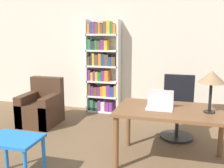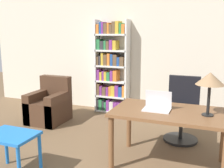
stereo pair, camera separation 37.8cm
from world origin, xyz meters
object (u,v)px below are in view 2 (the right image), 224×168
(table_lamp, at_px, (210,80))
(office_chair, at_px, (182,111))
(armchair, at_px, (49,107))
(bookshelf, at_px, (111,69))
(side_table_blue, at_px, (11,141))
(laptop, at_px, (157,106))
(desk, at_px, (170,119))

(table_lamp, distance_m, office_chair, 1.28)
(armchair, bearing_deg, bookshelf, 49.77)
(side_table_blue, distance_m, bookshelf, 2.95)
(table_lamp, bearing_deg, side_table_blue, -157.56)
(table_lamp, bearing_deg, laptop, 178.83)
(laptop, height_order, office_chair, office_chair)
(bookshelf, bearing_deg, office_chair, -31.37)
(office_chair, relative_size, armchair, 1.19)
(desk, xyz_separation_m, laptop, (-0.17, -0.01, 0.16))
(laptop, distance_m, side_table_blue, 1.87)
(table_lamp, height_order, office_chair, table_lamp)
(office_chair, xyz_separation_m, armchair, (-2.53, -0.05, -0.18))
(desk, xyz_separation_m, side_table_blue, (-1.75, -0.93, -0.21))
(table_lamp, distance_m, armchair, 3.20)
(desk, distance_m, laptop, 0.23)
(desk, height_order, bookshelf, bookshelf)
(desk, height_order, armchair, armchair)
(laptop, distance_m, armchair, 2.54)
(laptop, xyz_separation_m, table_lamp, (0.62, -0.01, 0.38))
(desk, height_order, office_chair, office_chair)
(side_table_blue, bearing_deg, office_chair, 46.40)
(side_table_blue, relative_size, armchair, 0.70)
(office_chair, height_order, side_table_blue, office_chair)
(bookshelf, bearing_deg, armchair, -130.23)
(laptop, relative_size, bookshelf, 0.17)
(laptop, height_order, bookshelf, bookshelf)
(table_lamp, height_order, bookshelf, bookshelf)
(laptop, relative_size, table_lamp, 0.65)
(table_lamp, relative_size, bookshelf, 0.26)
(bookshelf, bearing_deg, desk, -51.05)
(table_lamp, bearing_deg, desk, 177.36)
(armchair, bearing_deg, side_table_blue, -68.42)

